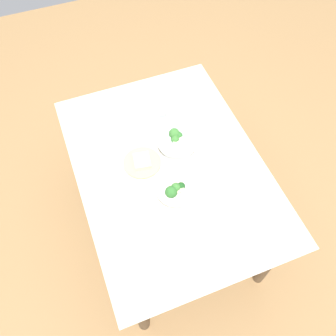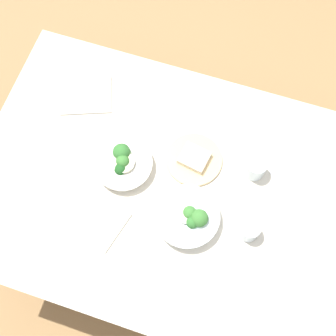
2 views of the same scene
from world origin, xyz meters
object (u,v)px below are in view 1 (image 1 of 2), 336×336
(bread_side_plate, at_px, (142,162))
(water_glass_center, at_px, (125,131))
(broccoli_bowl_far, at_px, (175,190))
(napkin_folded_lower, at_px, (149,249))
(table_knife_left, at_px, (109,119))
(fork_by_near_bowl, at_px, (124,123))
(napkin_folded_upper, at_px, (215,182))
(broccoli_bowl_near, at_px, (177,142))
(water_glass_side, at_px, (160,116))
(fork_by_far_bowl, at_px, (188,119))

(bread_side_plate, relative_size, water_glass_center, 2.54)
(broccoli_bowl_far, height_order, napkin_folded_lower, broccoli_bowl_far)
(broccoli_bowl_far, height_order, water_glass_center, broccoli_bowl_far)
(broccoli_bowl_far, height_order, table_knife_left, broccoli_bowl_far)
(fork_by_near_bowl, distance_m, napkin_folded_upper, 0.68)
(table_knife_left, bearing_deg, broccoli_bowl_near, 89.98)
(water_glass_side, bearing_deg, broccoli_bowl_far, 168.38)
(napkin_folded_upper, bearing_deg, table_knife_left, 33.01)
(broccoli_bowl_far, relative_size, napkin_folded_upper, 1.14)
(napkin_folded_upper, bearing_deg, broccoli_bowl_near, 18.25)
(bread_side_plate, relative_size, napkin_folded_upper, 1.12)
(bread_side_plate, height_order, napkin_folded_upper, bread_side_plate)
(broccoli_bowl_far, bearing_deg, fork_by_far_bowl, -30.07)
(broccoli_bowl_far, xyz_separation_m, table_knife_left, (0.63, 0.19, -0.03))
(broccoli_bowl_near, bearing_deg, napkin_folded_lower, 146.10)
(fork_by_far_bowl, bearing_deg, broccoli_bowl_near, -171.34)
(broccoli_bowl_near, distance_m, fork_by_near_bowl, 0.37)
(water_glass_center, xyz_separation_m, napkin_folded_upper, (-0.50, -0.36, -0.04))
(fork_by_near_bowl, relative_size, napkin_folded_upper, 0.49)
(broccoli_bowl_far, bearing_deg, fork_by_near_bowl, 10.90)
(broccoli_bowl_far, distance_m, fork_by_far_bowl, 0.54)
(broccoli_bowl_far, xyz_separation_m, water_glass_center, (0.48, 0.13, 0.01))
(water_glass_side, distance_m, napkin_folded_lower, 0.84)
(bread_side_plate, bearing_deg, water_glass_center, 6.26)
(water_glass_center, distance_m, napkin_folded_upper, 0.62)
(bread_side_plate, bearing_deg, table_knife_left, 12.80)
(bread_side_plate, bearing_deg, napkin_folded_upper, -128.56)
(fork_by_near_bowl, bearing_deg, bread_side_plate, 54.00)
(fork_by_near_bowl, bearing_deg, broccoli_bowl_near, 93.70)
(fork_by_far_bowl, relative_size, table_knife_left, 0.37)
(table_knife_left, bearing_deg, water_glass_center, 68.45)
(bread_side_plate, xyz_separation_m, fork_by_far_bowl, (0.21, -0.37, -0.01))
(water_glass_center, relative_size, napkin_folded_upper, 0.44)
(water_glass_center, xyz_separation_m, fork_by_far_bowl, (-0.02, -0.40, -0.04))
(broccoli_bowl_near, height_order, napkin_folded_lower, broccoli_bowl_near)
(table_knife_left, bearing_deg, water_glass_side, 115.24)
(fork_by_near_bowl, bearing_deg, water_glass_center, 41.14)
(broccoli_bowl_far, bearing_deg, broccoli_bowl_near, -23.26)
(bread_side_plate, height_order, napkin_folded_lower, bread_side_plate)
(fork_by_far_bowl, bearing_deg, fork_by_near_bowl, 122.50)
(water_glass_side, relative_size, napkin_folded_upper, 0.40)
(fork_by_far_bowl, distance_m, table_knife_left, 0.49)
(bread_side_plate, xyz_separation_m, napkin_folded_upper, (-0.27, -0.34, -0.01))
(napkin_folded_lower, bearing_deg, bread_side_plate, -15.10)
(broccoli_bowl_near, relative_size, table_knife_left, 1.09)
(broccoli_bowl_near, height_order, fork_by_near_bowl, broccoli_bowl_near)
(bread_side_plate, height_order, table_knife_left, bread_side_plate)
(broccoli_bowl_far, height_order, napkin_folded_upper, broccoli_bowl_far)
(napkin_folded_upper, bearing_deg, fork_by_near_bowl, 30.00)
(fork_by_near_bowl, bearing_deg, fork_by_far_bowl, 126.64)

